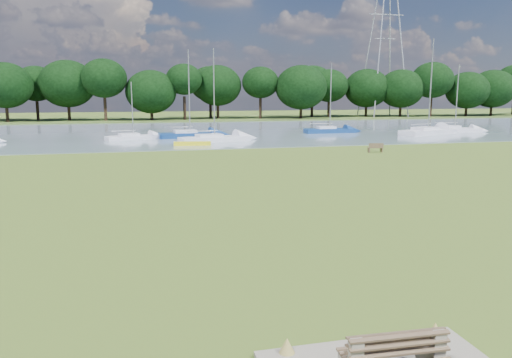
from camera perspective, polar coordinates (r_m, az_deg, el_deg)
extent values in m
plane|color=olive|center=(21.93, -2.54, -3.20)|extent=(220.00, 220.00, 0.00)
cube|color=slate|center=(63.28, -10.06, 5.26)|extent=(220.00, 40.00, 0.10)
cube|color=#4C6626|center=(93.18, -11.33, 6.67)|extent=(220.00, 20.00, 0.40)
cube|color=gray|center=(8.86, 11.33, -19.01)|extent=(0.23, 0.19, 0.55)
cube|color=gray|center=(9.49, 20.09, -17.38)|extent=(0.23, 0.19, 0.55)
cube|color=brown|center=(9.03, 16.16, -17.71)|extent=(1.80, 0.21, 0.44)
cube|color=brown|center=(9.49, 14.88, -18.26)|extent=(1.81, 0.47, 0.04)
cube|color=brown|center=(9.15, 15.68, -17.28)|extent=(1.80, 0.21, 0.44)
cube|color=brown|center=(42.54, 12.77, 3.23)|extent=(0.10, 0.39, 0.39)
cube|color=brown|center=(42.95, 14.15, 3.23)|extent=(0.10, 0.39, 0.39)
cube|color=brown|center=(42.72, 13.47, 3.49)|extent=(1.31, 0.50, 0.04)
cube|color=brown|center=(42.54, 13.57, 3.74)|extent=(1.28, 0.16, 0.38)
cube|color=yellow|center=(47.08, -7.29, 4.05)|extent=(3.51, 1.12, 0.34)
cylinder|color=#A3A5AB|center=(100.22, 13.99, 15.48)|extent=(0.25, 0.25, 29.93)
cylinder|color=#A3A5AB|center=(102.52, 16.47, 15.23)|extent=(0.25, 0.25, 29.93)
cylinder|color=#A3A5AB|center=(104.51, 12.71, 15.28)|extent=(0.25, 0.25, 29.93)
cylinder|color=#A3A5AB|center=(106.72, 15.12, 15.07)|extent=(0.25, 0.25, 29.93)
cube|color=#A3A5AB|center=(104.00, 14.68, 17.73)|extent=(7.25, 0.16, 0.16)
cylinder|color=black|center=(90.97, -25.99, 7.07)|extent=(0.48, 0.48, 3.65)
ellipsoid|color=black|center=(90.93, -26.20, 9.87)|extent=(6.69, 6.69, 5.69)
cylinder|color=black|center=(89.78, -21.59, 7.44)|extent=(0.48, 0.48, 3.92)
ellipsoid|color=black|center=(89.76, -21.79, 10.49)|extent=(7.65, 7.65, 6.50)
cylinder|color=black|center=(89.14, -17.08, 7.42)|extent=(0.48, 0.48, 3.10)
ellipsoid|color=black|center=(89.08, -17.21, 9.85)|extent=(8.60, 8.60, 7.31)
cylinder|color=black|center=(89.03, -12.55, 7.70)|extent=(0.48, 0.48, 3.37)
ellipsoid|color=black|center=(88.98, -12.65, 10.35)|extent=(6.69, 6.69, 5.69)
cylinder|color=black|center=(89.47, -8.02, 7.94)|extent=(0.48, 0.48, 3.65)
ellipsoid|color=black|center=(89.43, -8.09, 10.79)|extent=(7.65, 7.65, 6.50)
cylinder|color=black|center=(90.45, -3.57, 8.12)|extent=(0.48, 0.48, 3.92)
ellipsoid|color=black|center=(90.43, -3.60, 11.16)|extent=(8.60, 8.60, 7.31)
cylinder|color=black|center=(91.97, 0.77, 7.91)|extent=(0.48, 0.48, 3.10)
ellipsoid|color=black|center=(91.92, 0.78, 10.27)|extent=(6.69, 6.69, 5.69)
cylinder|color=black|center=(93.97, 4.94, 8.00)|extent=(0.48, 0.48, 3.37)
ellipsoid|color=black|center=(93.93, 4.98, 10.52)|extent=(7.65, 7.65, 6.50)
cylinder|color=black|center=(96.44, 8.93, 8.05)|extent=(0.48, 0.48, 3.65)
ellipsoid|color=black|center=(96.41, 9.00, 10.70)|extent=(8.60, 8.60, 7.31)
cylinder|color=black|center=(99.35, 12.69, 8.06)|extent=(0.48, 0.48, 3.92)
ellipsoid|color=black|center=(99.33, 12.80, 10.82)|extent=(6.69, 6.69, 5.69)
cylinder|color=black|center=(102.66, 16.22, 7.73)|extent=(0.48, 0.48, 3.10)
ellipsoid|color=black|center=(102.61, 16.32, 9.84)|extent=(7.65, 7.65, 6.50)
cylinder|color=black|center=(106.32, 19.52, 7.70)|extent=(0.48, 0.48, 3.37)
ellipsoid|color=black|center=(106.28, 19.65, 9.91)|extent=(8.60, 8.60, 7.31)
cylinder|color=black|center=(110.30, 22.60, 7.64)|extent=(0.48, 0.48, 3.65)
ellipsoid|color=black|center=(110.27, 22.75, 9.95)|extent=(6.69, 6.69, 5.69)
cylinder|color=black|center=(114.57, 25.45, 7.57)|extent=(0.48, 0.48, 3.92)
ellipsoid|color=black|center=(114.56, 25.63, 9.96)|extent=(7.65, 7.65, 6.50)
cube|color=silver|center=(67.03, 21.77, 5.32)|extent=(6.36, 3.45, 0.74)
cube|color=silver|center=(66.85, 21.39, 5.72)|extent=(2.45, 1.92, 0.48)
cylinder|color=#A5A8AD|center=(66.88, 21.99, 8.75)|extent=(0.13, 0.13, 7.71)
cube|color=silver|center=(62.41, 19.08, 5.22)|extent=(8.56, 5.40, 0.80)
cube|color=silver|center=(61.83, 18.75, 5.65)|extent=(3.39, 2.82, 0.51)
cylinder|color=#A5A8AD|center=(62.25, 19.36, 10.15)|extent=(0.14, 0.14, 10.40)
cube|color=silver|center=(50.58, -4.75, 4.70)|extent=(7.45, 3.60, 0.69)
cube|color=silver|center=(50.33, -5.36, 5.14)|extent=(2.81, 2.11, 0.45)
cylinder|color=#A5A8AD|center=(50.37, -4.82, 9.76)|extent=(0.12, 0.12, 8.64)
cube|color=silver|center=(54.09, -13.84, 4.73)|extent=(5.86, 3.38, 0.61)
cube|color=silver|center=(53.91, -14.31, 5.09)|extent=(2.28, 1.83, 0.39)
cylinder|color=#A5A8AD|center=(53.92, -13.97, 7.79)|extent=(0.10, 0.10, 5.52)
cube|color=navy|center=(61.71, 8.43, 5.58)|extent=(6.24, 1.80, 0.73)
cube|color=silver|center=(61.50, 8.01, 5.99)|extent=(2.19, 1.39, 0.47)
cylinder|color=#A5A8AD|center=(61.55, 8.53, 9.36)|extent=(0.13, 0.13, 7.83)
cube|color=navy|center=(55.13, -7.55, 5.11)|extent=(7.05, 2.77, 0.76)
cube|color=silver|center=(54.96, -8.12, 5.57)|extent=(2.57, 1.80, 0.49)
cylinder|color=#A5A8AD|center=(54.94, -7.66, 9.87)|extent=(0.13, 0.13, 8.83)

